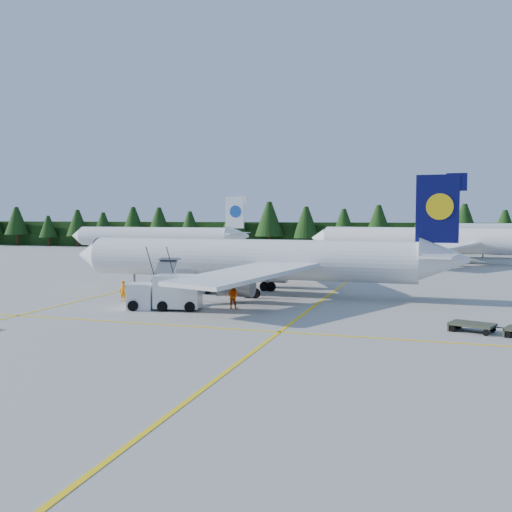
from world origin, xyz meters
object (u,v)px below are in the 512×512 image
(airliner_red, at_px, (424,241))
(service_truck, at_px, (165,292))
(airstairs, at_px, (156,296))
(airliner_navy, at_px, (240,259))

(airliner_red, relative_size, service_truck, 6.66)
(airstairs, bearing_deg, airliner_red, 61.37)
(airliner_red, distance_m, airstairs, 56.07)
(service_truck, bearing_deg, airliner_navy, 64.96)
(airliner_navy, height_order, airliner_red, airliner_red)
(airliner_navy, xyz_separation_m, airstairs, (-4.21, -8.95, -2.44))
(airstairs, relative_size, service_truck, 1.00)
(airstairs, xyz_separation_m, service_truck, (1.61, -1.54, 0.54))
(airliner_navy, xyz_separation_m, service_truck, (-2.60, -10.49, -1.90))
(airstairs, distance_m, service_truck, 2.30)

